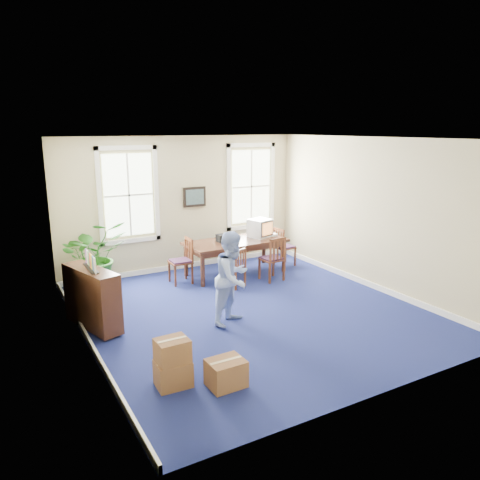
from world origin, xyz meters
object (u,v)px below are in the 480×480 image
cardboard_boxes (182,356)px  conference_table (236,257)px  man (233,278)px  credenza (92,300)px  potted_plant (93,256)px  chair_near_left (234,267)px  crt_tv (260,228)px

cardboard_boxes → conference_table: bearing=52.5°
man → credenza: man is taller
potted_plant → credenza: bearing=-103.4°
potted_plant → chair_near_left: bearing=-25.3°
crt_tv → credenza: size_ratio=0.39×
credenza → potted_plant: bearing=60.0°
conference_table → potted_plant: size_ratio=1.56×
chair_near_left → man: bearing=36.7°
cardboard_boxes → chair_near_left: bearing=51.0°
crt_tv → man: bearing=-147.4°
conference_table → credenza: credenza is taller
credenza → cardboard_boxes: size_ratio=1.07×
man → credenza: bearing=127.2°
credenza → cardboard_boxes: 2.44m
credenza → crt_tv: bearing=3.2°
crt_tv → man: 3.30m
crt_tv → conference_table: bearing=166.9°
man → cardboard_boxes: bearing=-167.4°
conference_table → cardboard_boxes: (-2.94, -3.84, -0.05)m
conference_table → potted_plant: (-3.16, 0.46, 0.35)m
cardboard_boxes → man: bearing=41.8°
conference_table → chair_near_left: bearing=-122.3°
conference_table → crt_tv: crt_tv is taller
chair_near_left → credenza: size_ratio=0.66×
conference_table → crt_tv: (0.70, 0.05, 0.62)m
potted_plant → cardboard_boxes: (0.22, -4.30, -0.40)m
man → cardboard_boxes: man is taller
potted_plant → cardboard_boxes: bearing=-87.1°
man → crt_tv: bearing=20.9°
crt_tv → credenza: bearing=-177.7°
chair_near_left → credenza: bearing=-11.6°
crt_tv → potted_plant: potted_plant is taller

